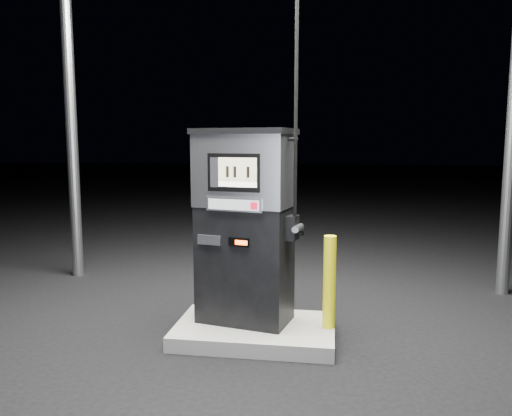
# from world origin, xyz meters

# --- Properties ---
(ground) EXTENTS (80.00, 80.00, 0.00)m
(ground) POSITION_xyz_m (0.00, 0.00, 0.00)
(ground) COLOR black
(ground) RESTS_ON ground
(pump_island) EXTENTS (1.60, 1.00, 0.15)m
(pump_island) POSITION_xyz_m (0.00, 0.00, 0.07)
(pump_island) COLOR slate
(pump_island) RESTS_ON ground
(fuel_dispenser) EXTENTS (1.13, 0.77, 4.08)m
(fuel_dispenser) POSITION_xyz_m (-0.12, 0.10, 1.16)
(fuel_dispenser) COLOR black
(fuel_dispenser) RESTS_ON pump_island
(bollard_left) EXTENTS (0.16, 0.16, 0.91)m
(bollard_left) POSITION_xyz_m (-0.55, 0.10, 0.60)
(bollard_left) COLOR #FFF90E
(bollard_left) RESTS_ON pump_island
(bollard_right) EXTENTS (0.16, 0.16, 0.93)m
(bollard_right) POSITION_xyz_m (0.74, 0.02, 0.61)
(bollard_right) COLOR #FFF90E
(bollard_right) RESTS_ON pump_island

